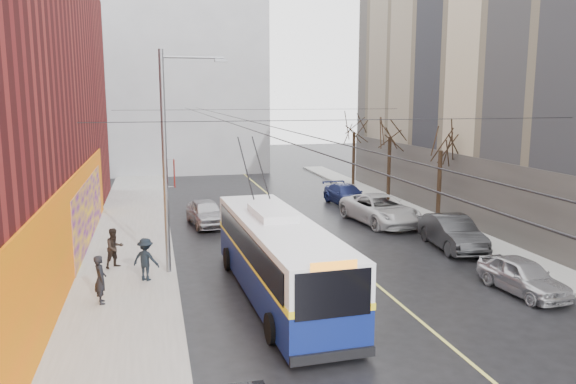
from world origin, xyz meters
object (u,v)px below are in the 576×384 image
tree_near (441,137)px  pedestrian_c (146,259)px  parked_car_c (380,209)px  parked_car_d (347,195)px  tree_mid (390,125)px  following_car (206,213)px  streetlight_pole (169,157)px  trolleybus (279,257)px  tree_far (354,122)px  parked_car_b (452,233)px  pedestrian_a (100,279)px  pedestrian_b (115,248)px  parked_car_a (523,276)px

tree_near → pedestrian_c: 18.04m
parked_car_c → parked_car_d: (0.00, 5.78, -0.14)m
tree_mid → following_car: tree_mid is taller
streetlight_pole → parked_car_c: streetlight_pole is taller
trolleybus → pedestrian_c: trolleybus is taller
streetlight_pole → tree_mid: bearing=40.7°
tree_near → parked_car_d: size_ratio=1.37×
tree_near → parked_car_d: (-3.20, 6.56, -4.30)m
parked_car_d → pedestrian_c: (-12.98, -13.48, 0.31)m
tree_far → parked_car_b: tree_far is taller
trolleybus → following_car: trolleybus is taller
parked_car_d → pedestrian_a: pedestrian_a is taller
parked_car_c → pedestrian_c: pedestrian_c is taller
trolleybus → parked_car_c: bearing=48.9°
parked_car_c → trolleybus: bearing=-136.1°
streetlight_pole → parked_car_c: bearing=29.6°
tree_far → parked_car_c: size_ratio=1.11×
trolleybus → pedestrian_b: bearing=140.1°
parked_car_d → pedestrian_b: size_ratio=2.79×
parked_car_d → pedestrian_b: bearing=-147.3°
tree_far → pedestrian_c: (-16.18, -20.91, -4.15)m
streetlight_pole → parked_car_d: (11.94, 12.56, -4.17)m
tree_far → parked_car_d: tree_far is taller
trolleybus → parked_car_b: 10.49m
pedestrian_a → pedestrian_c: bearing=-45.2°
following_car → pedestrian_b: size_ratio=2.56×
streetlight_pole → parked_car_b: 13.78m
tree_far → parked_car_a: bearing=-95.9°
streetlight_pole → tree_near: bearing=21.6°
streetlight_pole → tree_near: (15.14, 6.00, 0.13)m
tree_mid → tree_far: size_ratio=1.02×
pedestrian_b → following_car: bearing=24.3°
parked_car_a → following_car: 17.35m
parked_car_a → pedestrian_c: 14.24m
tree_near → parked_car_b: 6.87m
pedestrian_a → pedestrian_c: 2.63m
tree_near → pedestrian_c: tree_near is taller
tree_near → tree_mid: 7.01m
parked_car_b → pedestrian_c: size_ratio=2.87×
tree_mid → following_car: bearing=-161.6°
tree_mid → pedestrian_c: bearing=-139.3°
tree_far → trolleybus: (-11.48, -23.50, -3.63)m
parked_car_a → parked_car_c: bearing=88.1°
tree_mid → following_car: (-12.97, -4.32, -4.52)m
streetlight_pole → pedestrian_c: size_ratio=5.37×
tree_near → parked_car_a: tree_near is taller
pedestrian_a → parked_car_a: bearing=-108.8°
parked_car_a → pedestrian_b: pedestrian_b is taller
pedestrian_a → pedestrian_b: 4.18m
tree_far → pedestrian_a: 29.36m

